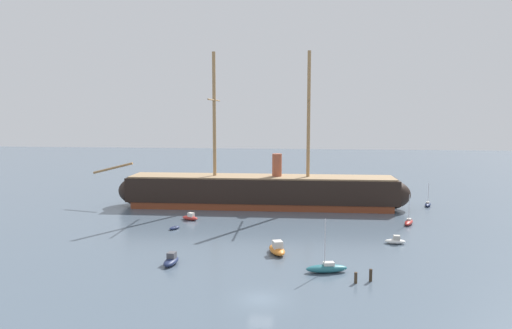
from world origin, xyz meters
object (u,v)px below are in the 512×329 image
Objects in this scene: sailboat_foreground_right at (327,268)px; motorboat_near_centre at (277,249)px; motorboat_alongside_bow at (190,217)px; mooring_piling_nearest at (356,278)px; motorboat_foreground_left at (171,260)px; motorboat_mid_right at (395,241)px; mooring_piling_left_pair at (371,275)px; tall_ship at (261,191)px; dinghy_mid_left at (174,228)px; sailboat_far_right at (428,204)px; dinghy_far_left at (151,198)px; sailboat_alongside_stern at (409,222)px; motorboat_distant_centre at (288,191)px.

sailboat_foreground_right is 9.28m from motorboat_near_centre.
motorboat_alongside_bow is 38.39m from mooring_piling_nearest.
motorboat_foreground_left is 32.35m from motorboat_mid_right.
mooring_piling_nearest is at bearing -156.63° from mooring_piling_left_pair.
motorboat_mid_right is at bearing -47.51° from tall_ship.
motorboat_foreground_left is 2.95× the size of mooring_piling_nearest.
motorboat_near_centre is 1.39× the size of motorboat_alongside_bow.
motorboat_foreground_left is at bearing -75.22° from dinghy_mid_left.
dinghy_far_left is at bearing 178.66° from sailboat_far_right.
motorboat_mid_right is at bearing -110.04° from sailboat_alongside_stern.
sailboat_far_right is at bearing -1.34° from dinghy_far_left.
tall_ship is at bearing 57.42° from dinghy_mid_left.
sailboat_alongside_stern reaches higher than mooring_piling_left_pair.
sailboat_alongside_stern is 36.11m from motorboat_distant_centre.
motorboat_foreground_left is 0.56× the size of sailboat_foreground_right.
tall_ship reaches higher than motorboat_foreground_left.
sailboat_foreground_right is at bearing -82.84° from motorboat_distant_centre.
dinghy_far_left is at bearing 160.83° from sailboat_alongside_stern.
mooring_piling_left_pair is (-17.41, -44.79, 0.31)m from sailboat_far_right.
motorboat_alongside_bow is at bearing 132.64° from sailboat_foreground_right.
dinghy_far_left is 61.49m from mooring_piling_nearest.
sailboat_far_right is (58.89, -1.38, 0.18)m from dinghy_far_left.
tall_ship is at bearing 156.12° from sailboat_alongside_stern.
tall_ship is at bearing -105.51° from motorboat_distant_centre.
dinghy_far_left is at bearing 166.12° from tall_ship.
tall_ship is 18.63× the size of motorboat_alongside_bow.
motorboat_foreground_left is 55.12m from motorboat_distant_centre.
motorboat_distant_centre is (17.06, 36.34, 0.25)m from dinghy_mid_left.
mooring_piling_nearest is (-7.38, -16.66, 0.19)m from motorboat_mid_right.
motorboat_near_centre is 47.79m from dinghy_far_left.
motorboat_distant_centre reaches higher than dinghy_far_left.
motorboat_foreground_left is 17.95m from dinghy_mid_left.
sailboat_far_right is at bearing -22.79° from motorboat_distant_centre.
sailboat_foreground_right is at bearing -37.28° from dinghy_mid_left.
motorboat_foreground_left reaches higher than mooring_piling_nearest.
motorboat_mid_right is at bearing -32.70° from dinghy_far_left.
mooring_piling_left_pair is at bearing -109.53° from motorboat_mid_right.
sailboat_foreground_right reaches higher than motorboat_alongside_bow.
motorboat_near_centre is 24.66m from motorboat_alongside_bow.
motorboat_mid_right is at bearing -7.88° from dinghy_mid_left.
motorboat_foreground_left reaches higher than motorboat_mid_right.
sailboat_far_right is at bearing 62.30° from sailboat_foreground_right.
mooring_piling_nearest is 0.88× the size of mooring_piling_left_pair.
motorboat_near_centre is 2.42× the size of dinghy_far_left.
sailboat_far_right reaches higher than mooring_piling_left_pair.
tall_ship is at bearing 132.49° from motorboat_mid_right.
mooring_piling_nearest is (22.41, -4.06, 0.10)m from motorboat_foreground_left.
tall_ship is at bearing 109.80° from mooring_piling_nearest.
motorboat_mid_right is at bearing 22.92° from motorboat_foreground_left.
tall_ship is 26.02m from dinghy_far_left.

